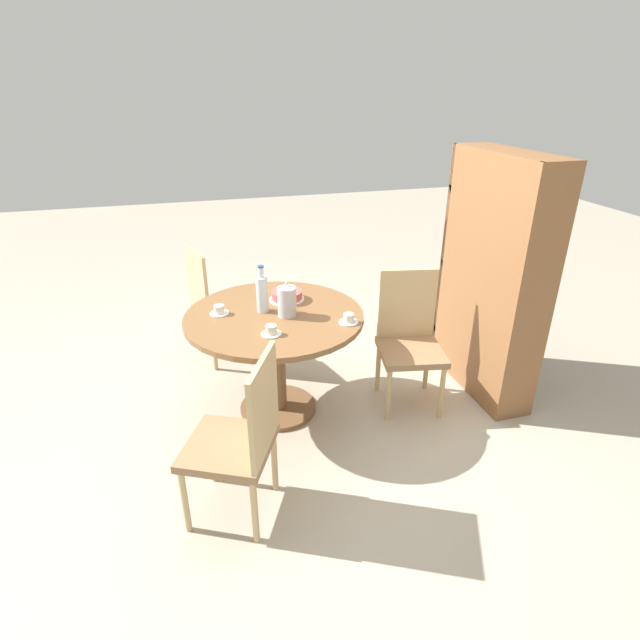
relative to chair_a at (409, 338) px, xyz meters
The scene contains 12 objects.
ground_plane 1.04m from the chair_a, 96.57° to the right, with size 14.00×14.00×0.00m, color #B2A893.
dining_table 0.92m from the chair_a, 96.57° to the right, with size 1.14×1.14×0.73m.
chair_a is the anchor object (origin of this frame).
chair_b 1.56m from the chair_a, 128.31° to the right, with size 0.52×0.52×0.93m.
chair_c 1.46m from the chair_a, 59.21° to the right, with size 0.56×0.56×0.93m.
bookshelf 0.68m from the chair_a, 93.47° to the left, with size 0.95×0.28×1.68m.
coffee_pot 0.91m from the chair_a, 93.95° to the right, with size 0.12×0.12×0.23m.
water_bottle 1.05m from the chair_a, 99.78° to the right, with size 0.07×0.07×0.31m.
cake_main 0.89m from the chair_a, 111.09° to the right, with size 0.24×0.24×0.07m.
cup_a 1.29m from the chair_a, 99.04° to the right, with size 0.12×0.12×0.06m.
cup_b 1.03m from the chair_a, 80.00° to the right, with size 0.12×0.12×0.06m.
cup_c 0.58m from the chair_a, 73.66° to the right, with size 0.12×0.12×0.06m.
Camera 1 is at (2.85, -0.49, 2.07)m, focal length 28.00 mm.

